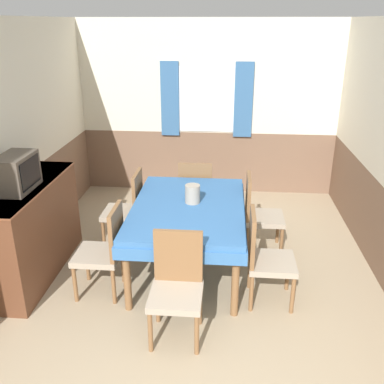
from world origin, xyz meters
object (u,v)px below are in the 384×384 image
at_px(sideboard, 33,230).
at_px(tv, 16,173).
at_px(chair_head_near, 177,284).
at_px(vase, 193,194).
at_px(chair_head_window, 196,193).
at_px(chair_right_near, 265,256).
at_px(dining_table, 188,214).
at_px(chair_right_far, 258,212).
at_px(chair_left_near, 105,249).
at_px(chair_left_far, 128,207).

bearing_deg(sideboard, tv, -93.95).
relative_size(chair_head_near, vase, 4.75).
height_order(chair_head_window, tv, tv).
relative_size(chair_right_near, vase, 4.75).
height_order(dining_table, sideboard, sideboard).
xyz_separation_m(chair_head_window, sideboard, (-1.62, -1.25, 0.03)).
relative_size(chair_head_near, chair_right_far, 1.00).
height_order(dining_table, chair_left_near, chair_left_near).
bearing_deg(chair_left_near, dining_table, -57.13).
bearing_deg(chair_head_window, tv, -139.61).
bearing_deg(chair_head_window, vase, -87.72).
distance_m(chair_right_near, chair_left_near, 1.54).
distance_m(chair_left_far, chair_right_far, 1.54).
relative_size(chair_left_far, chair_right_near, 1.00).
bearing_deg(chair_left_far, chair_right_near, -122.87).
height_order(chair_head_window, chair_left_near, same).
bearing_deg(vase, chair_right_near, -38.12).
relative_size(chair_head_window, chair_left_near, 1.00).
relative_size(chair_head_near, sideboard, 0.59).
bearing_deg(dining_table, chair_right_near, -32.87).
bearing_deg(chair_head_near, chair_head_window, -90.00).
bearing_deg(chair_left_near, sideboard, 71.74).
relative_size(chair_right_far, tv, 1.92).
bearing_deg(chair_head_window, dining_table, -90.00).
bearing_deg(sideboard, chair_head_near, -26.76).
height_order(chair_head_window, vase, vase).
height_order(chair_head_near, chair_right_far, same).
relative_size(chair_right_near, chair_right_far, 1.00).
bearing_deg(sideboard, chair_left_near, -18.26).
bearing_deg(chair_right_near, sideboard, -96.66).
height_order(chair_left_far, chair_right_far, same).
height_order(chair_right_near, chair_right_far, same).
distance_m(chair_head_window, chair_right_far, 0.94).
bearing_deg(chair_right_far, chair_right_near, 0.00).
distance_m(sideboard, vase, 1.72).
xyz_separation_m(chair_left_far, chair_head_near, (0.77, -1.53, 0.00)).
relative_size(dining_table, chair_right_far, 1.85).
bearing_deg(chair_head_near, chair_left_near, -34.81).
bearing_deg(tv, dining_table, 12.11).
xyz_separation_m(chair_head_window, chair_right_far, (0.77, -0.54, 0.00)).
xyz_separation_m(dining_table, chair_right_far, (0.77, 0.50, -0.17)).
height_order(chair_right_near, tv, tv).
relative_size(dining_table, chair_left_near, 1.85).
bearing_deg(chair_head_near, tv, -22.87).
height_order(chair_head_window, chair_right_far, same).
xyz_separation_m(chair_left_far, chair_right_near, (1.54, -1.00, 0.00)).
height_order(dining_table, chair_left_far, chair_left_far).
xyz_separation_m(chair_left_far, chair_left_near, (0.00, -1.00, 0.00)).
xyz_separation_m(chair_head_near, vase, (0.04, 1.11, 0.37)).
bearing_deg(vase, chair_head_window, 92.28).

